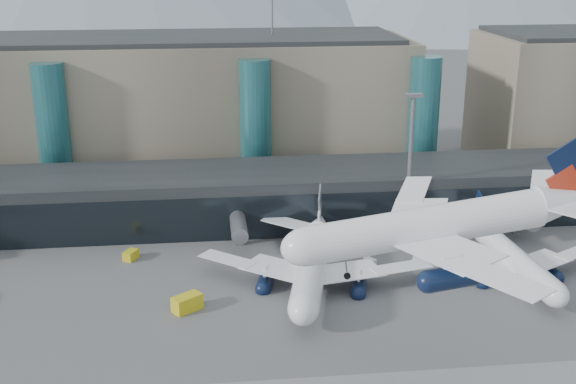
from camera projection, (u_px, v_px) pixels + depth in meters
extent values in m
cube|color=black|center=(235.00, 197.00, 133.88)|extent=(170.00, 18.00, 10.00)
cube|color=black|center=(238.00, 219.00, 125.83)|extent=(170.00, 0.40, 8.00)
cylinder|color=slate|center=(238.00, 222.00, 123.79)|extent=(2.80, 14.00, 2.80)
cube|color=slate|center=(238.00, 238.00, 124.75)|extent=(1.20, 1.20, 2.40)
cylinder|color=slate|center=(517.00, 211.00, 129.06)|extent=(2.80, 14.00, 2.80)
cube|color=slate|center=(516.00, 226.00, 130.02)|extent=(1.20, 1.20, 2.40)
cube|color=gray|center=(114.00, 110.00, 158.16)|extent=(130.00, 30.00, 30.00)
cube|color=black|center=(108.00, 39.00, 153.19)|extent=(123.50, 28.00, 1.00)
cylinder|color=#27676D|center=(53.00, 134.00, 142.37)|extent=(6.40, 6.40, 28.00)
cylinder|color=#27676D|center=(255.00, 128.00, 146.58)|extent=(6.40, 6.40, 28.00)
cylinder|color=#27676D|center=(423.00, 124.00, 150.27)|extent=(6.40, 6.40, 28.00)
cylinder|color=slate|center=(272.00, 1.00, 154.47)|extent=(0.40, 0.40, 16.00)
cylinder|color=slate|center=(409.00, 168.00, 125.23)|extent=(0.70, 0.70, 25.00)
cube|color=slate|center=(414.00, 95.00, 121.12)|extent=(3.00, 1.20, 0.60)
cylinder|color=white|center=(445.00, 212.00, 73.21)|extent=(24.45, 4.80, 4.03)
ellipsoid|color=white|center=(327.00, 218.00, 71.57)|extent=(5.77, 4.21, 4.03)
cube|color=white|center=(496.00, 250.00, 65.51)|extent=(13.12, 18.18, 0.20)
cylinder|color=#0B1733|center=(471.00, 263.00, 67.94)|extent=(4.94, 2.37, 2.22)
cube|color=white|center=(433.00, 190.00, 81.81)|extent=(12.28, 18.31, 0.20)
cylinder|color=#0B1733|center=(426.00, 214.00, 80.32)|extent=(4.94, 2.37, 2.22)
cube|color=white|center=(566.00, 186.00, 79.76)|extent=(7.11, 9.65, 0.16)
cylinder|color=slate|center=(362.00, 240.00, 72.90)|extent=(0.16, 0.16, 3.23)
cylinder|color=black|center=(362.00, 253.00, 73.35)|extent=(0.72, 0.28, 0.72)
cylinder|color=black|center=(460.00, 257.00, 72.38)|extent=(0.93, 0.39, 0.92)
cylinder|color=black|center=(444.00, 239.00, 76.92)|extent=(0.93, 0.39, 0.92)
cylinder|color=white|center=(313.00, 253.00, 109.65)|extent=(9.99, 26.38, 4.32)
ellipsoid|color=white|center=(305.00, 291.00, 97.38)|extent=(5.55, 6.86, 4.32)
cone|color=white|center=(321.00, 213.00, 125.36)|extent=(5.86, 8.22, 4.32)
cube|color=white|center=(374.00, 255.00, 110.65)|extent=(19.54, 10.12, 0.22)
cylinder|color=#0B1733|center=(359.00, 271.00, 110.19)|extent=(3.47, 5.61, 2.38)
cube|color=white|center=(351.00, 213.00, 124.74)|extent=(10.32, 6.13, 0.17)
cube|color=white|center=(254.00, 250.00, 112.62)|extent=(18.59, 16.42, 0.22)
cylinder|color=#0B1733|center=(267.00, 267.00, 111.69)|extent=(3.47, 5.61, 2.38)
cube|color=white|center=(291.00, 211.00, 125.84)|extent=(9.76, 9.15, 0.17)
cube|color=slate|center=(321.00, 194.00, 124.60)|extent=(1.68, 6.35, 7.60)
cube|color=white|center=(320.00, 203.00, 123.96)|extent=(1.25, 4.28, 4.16)
cylinder|color=slate|center=(308.00, 297.00, 101.97)|extent=(0.18, 0.18, 3.46)
cylinder|color=black|center=(307.00, 306.00, 102.45)|extent=(0.44, 0.81, 0.77)
cylinder|color=black|center=(330.00, 276.00, 111.82)|extent=(0.59, 1.05, 0.99)
cylinder|color=black|center=(297.00, 275.00, 112.36)|extent=(0.59, 1.05, 0.99)
cylinder|color=white|center=(511.00, 249.00, 112.73)|extent=(5.08, 22.79, 3.75)
ellipsoid|color=white|center=(548.00, 280.00, 102.18)|extent=(4.05, 5.46, 3.75)
cone|color=white|center=(473.00, 215.00, 126.24)|extent=(4.12, 6.67, 3.75)
cube|color=white|center=(553.00, 245.00, 115.74)|extent=(16.82, 12.51, 0.19)
cylinder|color=#0B1733|center=(545.00, 260.00, 114.84)|extent=(2.33, 4.64, 2.06)
cube|color=white|center=(497.00, 213.00, 126.91)|extent=(8.85, 7.13, 0.15)
cube|color=white|center=(458.00, 252.00, 113.14)|extent=(17.04, 11.05, 0.19)
cylinder|color=#0B1733|center=(472.00, 265.00, 112.86)|extent=(2.33, 4.64, 2.06)
cube|color=white|center=(449.00, 216.00, 125.45)|extent=(8.98, 6.43, 0.15)
cube|color=#0B1733|center=(474.00, 199.00, 125.58)|extent=(0.56, 5.60, 6.59)
cube|color=white|center=(476.00, 207.00, 125.04)|extent=(0.48, 3.75, 3.61)
cylinder|color=slate|center=(534.00, 285.00, 106.13)|extent=(0.15, 0.15, 3.00)
cylinder|color=black|center=(533.00, 293.00, 106.55)|extent=(0.28, 0.68, 0.66)
cylinder|color=black|center=(519.00, 267.00, 115.20)|extent=(0.38, 0.87, 0.85)
cylinder|color=black|center=(493.00, 269.00, 114.48)|extent=(0.38, 0.87, 0.85)
cube|color=gold|center=(131.00, 255.00, 118.90)|extent=(2.64, 3.07, 1.51)
cube|color=silver|center=(403.00, 235.00, 126.73)|extent=(3.16, 3.43, 1.75)
cube|color=silver|center=(370.00, 262.00, 116.61)|extent=(2.14, 2.41, 1.22)
cube|color=gold|center=(187.00, 303.00, 102.02)|extent=(4.61, 4.17, 2.28)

